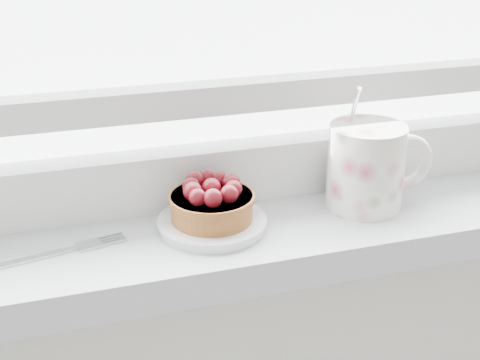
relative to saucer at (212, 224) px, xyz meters
name	(u,v)px	position (x,y,z in m)	size (l,w,h in m)	color
saucer	(212,224)	(0.00, 0.00, 0.00)	(0.12, 0.12, 0.01)	silver
raspberry_tart	(212,201)	(0.00, 0.00, 0.03)	(0.10, 0.10, 0.05)	brown
floral_mug	(369,165)	(0.19, 0.00, 0.05)	(0.13, 0.10, 0.15)	silver
fork	(49,254)	(-0.18, -0.01, 0.00)	(0.17, 0.05, 0.00)	silver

